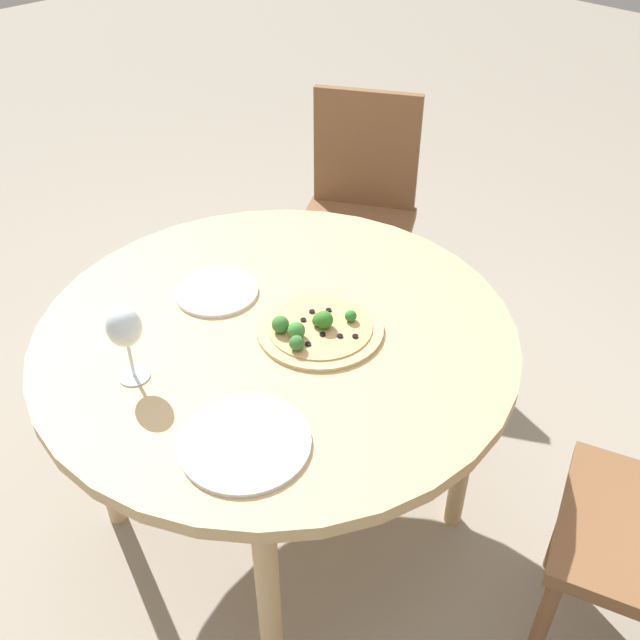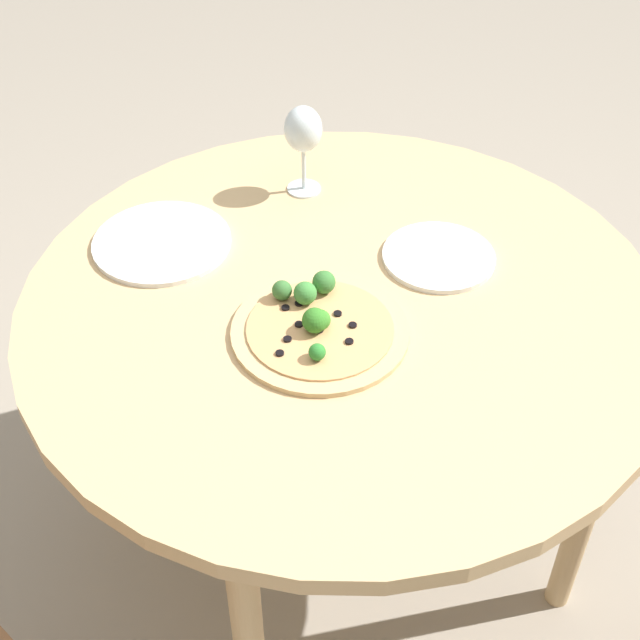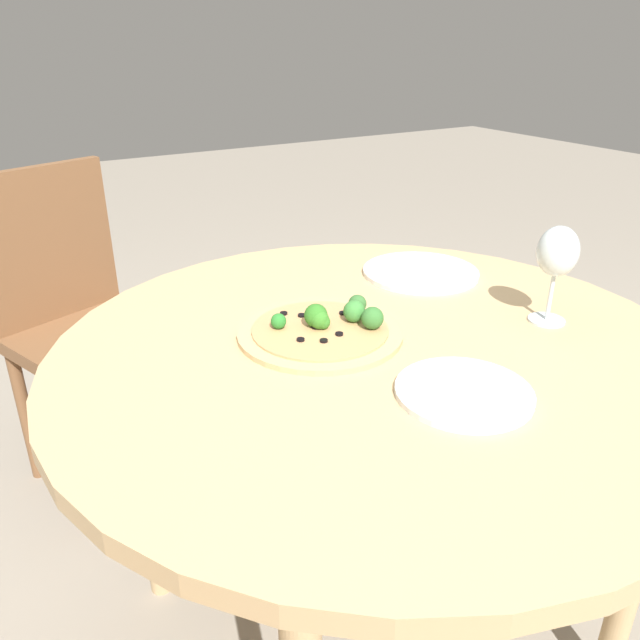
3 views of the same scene
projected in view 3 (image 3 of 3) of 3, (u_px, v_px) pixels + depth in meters
The scene contains 7 objects.
ground_plane at pixel (364, 631), 1.40m from camera, with size 12.00×12.00×0.00m, color gray.
dining_table at pixel (375, 376), 1.12m from camera, with size 1.13×1.13×0.73m.
chair at pixel (83, 317), 1.75m from camera, with size 0.51×0.51×0.90m.
pizza at pixel (324, 328), 1.12m from camera, with size 0.30×0.30×0.06m.
wine_glass at pixel (557, 254), 1.12m from camera, with size 0.07×0.07×0.18m.
plate_near at pixel (464, 392), 0.94m from camera, with size 0.21×0.21×0.01m.
plate_far at pixel (421, 272), 1.40m from camera, with size 0.26×0.26×0.01m.
Camera 3 is at (0.79, -0.58, 1.22)m, focal length 35.00 mm.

